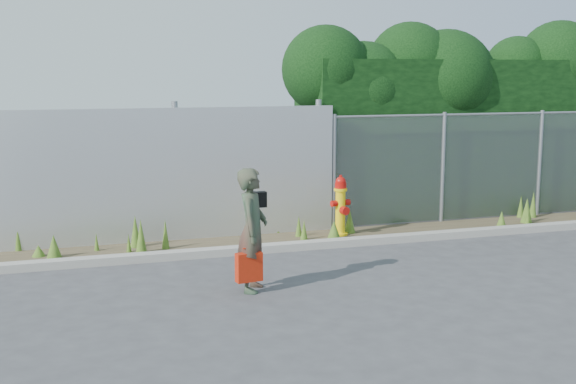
{
  "coord_description": "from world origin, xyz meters",
  "views": [
    {
      "loc": [
        -3.49,
        -8.72,
        2.76
      ],
      "look_at": [
        -0.3,
        1.4,
        1.0
      ],
      "focal_mm": 45.0,
      "sensor_mm": 36.0,
      "label": 1
    }
  ],
  "objects": [
    {
      "name": "fire_hydrant",
      "position": [
        0.98,
        2.48,
        0.51
      ],
      "size": [
        0.35,
        0.32,
        1.05
      ],
      "rotation": [
        0.0,
        0.0,
        0.2
      ],
      "color": "yellow",
      "rests_on": "ground"
    },
    {
      "name": "chainlink_fence",
      "position": [
        4.25,
        3.0,
        1.03
      ],
      "size": [
        6.5,
        0.07,
        2.05
      ],
      "color": "gray",
      "rests_on": "ground"
    },
    {
      "name": "red_tote_bag",
      "position": [
        -1.32,
        -0.21,
        0.35
      ],
      "size": [
        0.33,
        0.12,
        0.44
      ],
      "rotation": [
        0.0,
        0.0,
        0.16
      ],
      "color": "#A92009"
    },
    {
      "name": "ground",
      "position": [
        0.0,
        0.0,
        0.0
      ],
      "size": [
        80.0,
        80.0,
        0.0
      ],
      "primitive_type": "plane",
      "color": "#3D3D3F",
      "rests_on": "ground"
    },
    {
      "name": "hedge",
      "position": [
        4.25,
        4.01,
        2.12
      ],
      "size": [
        7.78,
        2.0,
        3.82
      ],
      "color": "black",
      "rests_on": "ground"
    },
    {
      "name": "woman",
      "position": [
        -1.23,
        -0.06,
        0.79
      ],
      "size": [
        0.59,
        0.68,
        1.58
      ],
      "primitive_type": "imported",
      "rotation": [
        0.0,
        0.0,
        1.14
      ],
      "color": "#106944",
      "rests_on": "ground"
    },
    {
      "name": "weed_strip",
      "position": [
        -0.31,
        2.45,
        0.12
      ],
      "size": [
        16.0,
        1.33,
        0.54
      ],
      "color": "#483C29",
      "rests_on": "ground"
    },
    {
      "name": "corrugated_fence",
      "position": [
        -3.25,
        3.01,
        1.1
      ],
      "size": [
        8.5,
        0.21,
        2.3
      ],
      "color": "#B7BABF",
      "rests_on": "ground"
    },
    {
      "name": "curb",
      "position": [
        0.0,
        1.8,
        0.06
      ],
      "size": [
        16.0,
        0.22,
        0.12
      ],
      "primitive_type": "cube",
      "color": "gray",
      "rests_on": "ground"
    },
    {
      "name": "black_shoulder_bag",
      "position": [
        -1.16,
        0.05,
        1.16
      ],
      "size": [
        0.26,
        0.11,
        0.2
      ],
      "rotation": [
        0.0,
        0.0,
        0.01
      ],
      "color": "black"
    }
  ]
}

